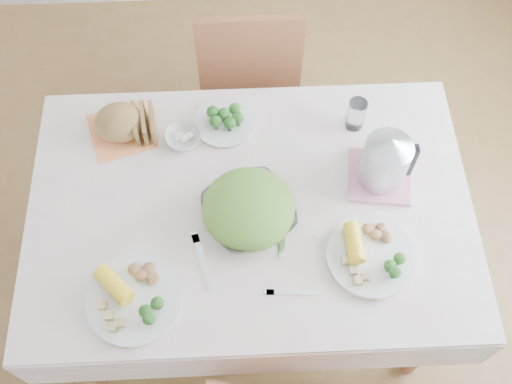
{
  "coord_description": "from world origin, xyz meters",
  "views": [
    {
      "loc": [
        -0.02,
        -0.94,
        2.55
      ],
      "look_at": [
        0.02,
        0.02,
        0.82
      ],
      "focal_mm": 42.0,
      "sensor_mm": 36.0,
      "label": 1
    }
  ],
  "objects_px": {
    "chair_far": "(248,68)",
    "electric_kettle": "(386,159)",
    "dining_table": "(251,251)",
    "dinner_plate_left": "(135,299)",
    "yellow_mug": "(381,150)",
    "salad_bowl": "(249,213)",
    "dinner_plate_right": "(371,257)"
  },
  "relations": [
    {
      "from": "dining_table",
      "to": "chair_far",
      "type": "bearing_deg",
      "value": 88.59
    },
    {
      "from": "dining_table",
      "to": "yellow_mug",
      "type": "height_order",
      "value": "yellow_mug"
    },
    {
      "from": "electric_kettle",
      "to": "yellow_mug",
      "type": "bearing_deg",
      "value": 79.99
    },
    {
      "from": "dinner_plate_left",
      "to": "dining_table",
      "type": "bearing_deg",
      "value": 40.46
    },
    {
      "from": "dining_table",
      "to": "electric_kettle",
      "type": "height_order",
      "value": "electric_kettle"
    },
    {
      "from": "chair_far",
      "to": "yellow_mug",
      "type": "bearing_deg",
      "value": 122.28
    },
    {
      "from": "salad_bowl",
      "to": "dinner_plate_right",
      "type": "xyz_separation_m",
      "value": [
        0.39,
        -0.16,
        -0.02
      ]
    },
    {
      "from": "dinner_plate_right",
      "to": "yellow_mug",
      "type": "xyz_separation_m",
      "value": [
        0.08,
        0.39,
        0.03
      ]
    },
    {
      "from": "dinner_plate_right",
      "to": "electric_kettle",
      "type": "relative_size",
      "value": 1.31
    },
    {
      "from": "dining_table",
      "to": "dinner_plate_left",
      "type": "relative_size",
      "value": 4.66
    },
    {
      "from": "dining_table",
      "to": "yellow_mug",
      "type": "xyz_separation_m",
      "value": [
        0.46,
        0.18,
        0.42
      ]
    },
    {
      "from": "chair_far",
      "to": "salad_bowl",
      "type": "height_order",
      "value": "chair_far"
    },
    {
      "from": "dining_table",
      "to": "dinner_plate_right",
      "type": "height_order",
      "value": "dinner_plate_right"
    },
    {
      "from": "salad_bowl",
      "to": "yellow_mug",
      "type": "bearing_deg",
      "value": 25.55
    },
    {
      "from": "chair_far",
      "to": "electric_kettle",
      "type": "height_order",
      "value": "electric_kettle"
    },
    {
      "from": "chair_far",
      "to": "dinner_plate_left",
      "type": "distance_m",
      "value": 1.27
    },
    {
      "from": "dining_table",
      "to": "salad_bowl",
      "type": "distance_m",
      "value": 0.42
    },
    {
      "from": "chair_far",
      "to": "dinner_plate_left",
      "type": "xyz_separation_m",
      "value": [
        -0.39,
        -1.17,
        0.31
      ]
    },
    {
      "from": "chair_far",
      "to": "dinner_plate_left",
      "type": "bearing_deg",
      "value": 70.58
    },
    {
      "from": "chair_far",
      "to": "electric_kettle",
      "type": "distance_m",
      "value": 0.97
    },
    {
      "from": "salad_bowl",
      "to": "electric_kettle",
      "type": "distance_m",
      "value": 0.48
    },
    {
      "from": "dining_table",
      "to": "salad_bowl",
      "type": "relative_size",
      "value": 4.89
    },
    {
      "from": "yellow_mug",
      "to": "electric_kettle",
      "type": "bearing_deg",
      "value": -98.23
    },
    {
      "from": "dining_table",
      "to": "yellow_mug",
      "type": "bearing_deg",
      "value": 21.35
    },
    {
      "from": "dinner_plate_left",
      "to": "electric_kettle",
      "type": "xyz_separation_m",
      "value": [
        0.82,
        0.4,
        0.11
      ]
    },
    {
      "from": "dinner_plate_right",
      "to": "electric_kettle",
      "type": "xyz_separation_m",
      "value": [
        0.07,
        0.3,
        0.11
      ]
    },
    {
      "from": "dining_table",
      "to": "electric_kettle",
      "type": "xyz_separation_m",
      "value": [
        0.45,
        0.09,
        0.51
      ]
    },
    {
      "from": "dining_table",
      "to": "dinner_plate_left",
      "type": "xyz_separation_m",
      "value": [
        -0.37,
        -0.32,
        0.4
      ]
    },
    {
      "from": "dinner_plate_left",
      "to": "electric_kettle",
      "type": "height_order",
      "value": "electric_kettle"
    },
    {
      "from": "dinner_plate_left",
      "to": "yellow_mug",
      "type": "relative_size",
      "value": 3.25
    },
    {
      "from": "salad_bowl",
      "to": "dinner_plate_right",
      "type": "bearing_deg",
      "value": -22.95
    },
    {
      "from": "chair_far",
      "to": "dinner_plate_right",
      "type": "xyz_separation_m",
      "value": [
        0.36,
        -1.06,
        0.31
      ]
    }
  ]
}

